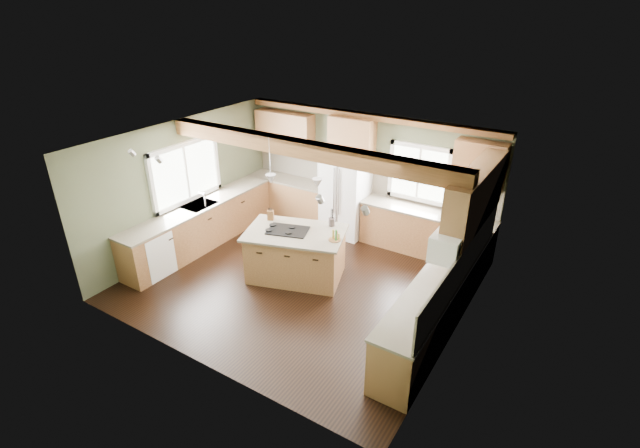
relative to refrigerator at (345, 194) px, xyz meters
The scene contains 37 objects.
floor 2.32m from the refrigerator, 81.95° to the right, with size 5.60×5.60×0.00m, color black.
ceiling 2.73m from the refrigerator, 81.95° to the right, with size 5.60×5.60×0.00m, color silver.
wall_back 0.63m from the refrigerator, 51.71° to the left, with size 5.60×5.60×0.00m, color #51573E.
wall_left 3.30m from the refrigerator, 139.70° to the right, with size 5.00×5.00×0.00m, color #51573E.
wall_right 3.78m from the refrigerator, 34.37° to the right, with size 5.00×5.00×0.00m, color #51573E.
ceiling_beam 2.58m from the refrigerator, 81.56° to the right, with size 5.55×0.26×0.26m, color #503017.
soffit_trim 1.69m from the refrigerator, 43.03° to the left, with size 5.55×0.20×0.10m, color #503017.
backsplash_back 0.57m from the refrigerator, 50.58° to the left, with size 5.58×0.03×0.58m, color brown.
backsplash_right 3.73m from the refrigerator, 33.86° to the right, with size 0.03×3.70×0.58m, color brown.
base_cab_back_left 1.56m from the refrigerator, behind, with size 2.02×0.60×0.88m, color brown.
counter_back_left 1.49m from the refrigerator, behind, with size 2.06×0.64×0.04m, color #4D4538.
base_cab_back_right 1.85m from the refrigerator, ahead, with size 2.62×0.60×0.88m, color brown.
counter_back_right 1.79m from the refrigerator, ahead, with size 2.66×0.64×0.04m, color #4D4538.
base_cab_left 3.06m from the refrigerator, 136.74° to the right, with size 0.60×3.70×0.88m, color brown.
counter_left 3.02m from the refrigerator, 136.74° to the right, with size 0.64×3.74×0.04m, color #4D4538.
base_cab_right 3.51m from the refrigerator, 36.47° to the right, with size 0.60×3.70×0.88m, color brown.
counter_right 3.48m from the refrigerator, 36.47° to the right, with size 0.64×3.74×0.04m, color #4D4538.
upper_cab_back_left 2.00m from the refrigerator, behind, with size 1.40×0.35×0.90m, color brown.
upper_cab_over_fridge 1.27m from the refrigerator, 90.00° to the left, with size 0.96×0.35×0.70m, color brown.
upper_cab_right 3.34m from the refrigerator, 22.64° to the right, with size 0.35×2.20×0.90m, color brown.
upper_cab_back_corner 2.81m from the refrigerator, ahead, with size 0.90×0.35×0.90m, color brown.
window_left 3.30m from the refrigerator, 140.15° to the right, with size 0.04×1.60×1.05m, color white.
window_back 1.63m from the refrigerator, 13.94° to the left, with size 1.10×0.04×1.00m, color white.
sink 3.02m from the refrigerator, 136.74° to the right, with size 0.50×0.65×0.03m, color #262628.
faucet 2.90m from the refrigerator, 134.30° to the right, with size 0.02×0.02×0.28m, color #B2B2B7.
dishwasher 4.05m from the refrigerator, 123.02° to the right, with size 0.60×0.60×0.84m, color white.
oven 4.40m from the refrigerator, 50.38° to the right, with size 0.60×0.72×0.84m, color white.
microwave 3.66m from the refrigerator, 37.00° to the right, with size 0.40×0.70×0.38m, color white.
pendant_left 2.38m from the refrigerator, 97.27° to the right, with size 0.18×0.18×0.16m, color #B2B2B7.
pendant_right 2.19m from the refrigerator, 75.08° to the right, with size 0.18×0.18×0.16m, color #B2B2B7.
refrigerator is the anchor object (origin of this frame).
island 2.08m from the refrigerator, 86.74° to the right, with size 1.64×1.00×0.88m, color brown.
island_top 2.03m from the refrigerator, 86.74° to the right, with size 1.75×1.11×0.04m, color #4D4538.
cooktop 2.07m from the refrigerator, 90.40° to the right, with size 0.71×0.47×0.02m, color black.
knife_block 1.95m from the refrigerator, 106.62° to the right, with size 0.11×0.08×0.19m, color brown.
utensil_crock 1.57m from the refrigerator, 69.90° to the right, with size 0.11×0.11×0.15m, color #403733.
bottle_tray 2.11m from the refrigerator, 65.68° to the right, with size 0.22×0.22×0.20m, color brown, non-canonical shape.
Camera 1 is at (4.08, -5.86, 4.67)m, focal length 26.00 mm.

